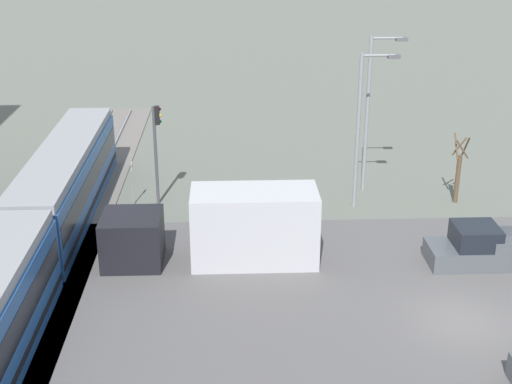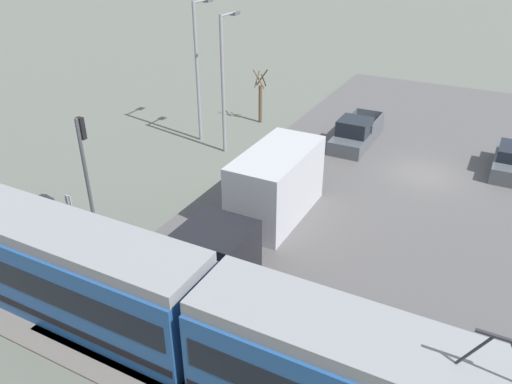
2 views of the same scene
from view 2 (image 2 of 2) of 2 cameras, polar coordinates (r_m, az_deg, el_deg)
name	(u,v)px [view 2 (image 2 of 2)]	position (r m, az deg, el deg)	size (l,w,h in m)	color
ground_plane	(422,176)	(28.97, 18.48, 1.80)	(320.00, 320.00, 0.00)	#60665B
road_surface	(423,175)	(28.96, 18.50, 1.87)	(19.00, 36.66, 0.08)	#565454
light_rail_tram	(202,322)	(15.53, -6.14, -14.56)	(30.32, 2.65, 4.55)	#235193
box_truck	(264,198)	(21.99, 0.91, -0.71)	(2.60, 9.25, 3.24)	black
pickup_truck	(357,133)	(31.80, 11.43, 6.61)	(1.97, 5.49, 1.78)	#4C5156
sedan_car_0	(512,162)	(30.86, 27.19, 3.12)	(1.83, 4.29, 1.51)	#4C5156
traffic_light_pole	(85,160)	(22.45, -18.98, 3.53)	(0.28, 0.47, 5.26)	#47474C
street_tree	(260,99)	(34.59, 0.50, 10.62)	(0.89, 0.74, 3.71)	brown
street_lamp_near_crossing	(199,63)	(31.04, -6.58, 14.40)	(0.36, 1.95, 8.42)	gray
street_lamp_mid_block	(224,75)	(29.18, -3.63, 13.16)	(0.36, 1.95, 7.99)	gray
no_parking_sign	(71,215)	(22.49, -20.43, -2.43)	(0.32, 0.08, 2.33)	gray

